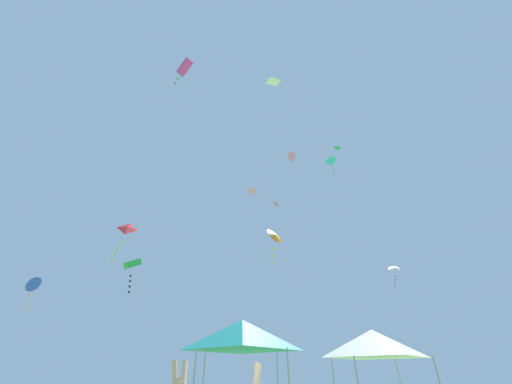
{
  "coord_description": "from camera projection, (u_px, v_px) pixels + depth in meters",
  "views": [
    {
      "loc": [
        -0.5,
        -6.11,
        1.79
      ],
      "look_at": [
        0.58,
        13.49,
        14.25
      ],
      "focal_mm": 20.13,
      "sensor_mm": 36.0,
      "label": 1
    }
  ],
  "objects": [
    {
      "name": "kite_green_delta",
      "position": [
        338.0,
        147.0,
        33.71
      ],
      "size": [
        1.08,
        1.08,
        0.42
      ],
      "color": "green"
    },
    {
      "name": "kite_red_diamond",
      "position": [
        126.0,
        230.0,
        20.95
      ],
      "size": [
        1.35,
        1.41,
        3.14
      ],
      "color": "red"
    },
    {
      "name": "kite_green_box",
      "position": [
        132.0,
        265.0,
        20.48
      ],
      "size": [
        1.11,
        1.23,
        2.57
      ],
      "color": "green"
    },
    {
      "name": "kite_pink_delta",
      "position": [
        291.0,
        157.0,
        37.93
      ],
      "size": [
        1.46,
        1.21,
        2.64
      ],
      "color": "pink"
    },
    {
      "name": "kite_orange_delta",
      "position": [
        275.0,
        236.0,
        18.58
      ],
      "size": [
        1.37,
        1.31,
        2.52
      ],
      "color": "orange"
    },
    {
      "name": "kite_pink_diamond",
      "position": [
        252.0,
        191.0,
        39.91
      ],
      "size": [
        1.59,
        1.25,
        0.64
      ],
      "color": "pink"
    },
    {
      "name": "kite_white_diamond",
      "position": [
        274.0,
        81.0,
        21.93
      ],
      "size": [
        1.21,
        1.1,
        0.44
      ],
      "color": "white"
    },
    {
      "name": "kite_pink_box",
      "position": [
        276.0,
        204.0,
        36.7
      ],
      "size": [
        0.86,
        0.69,
        0.75
      ],
      "color": "pink"
    },
    {
      "name": "kite_white_delta",
      "position": [
        394.0,
        269.0,
        31.87
      ],
      "size": [
        1.49,
        1.34,
        2.55
      ],
      "color": "white"
    },
    {
      "name": "kite_blue_delta",
      "position": [
        33.0,
        285.0,
        18.23
      ],
      "size": [
        0.72,
        1.05,
        2.04
      ],
      "color": "blue"
    },
    {
      "name": "kite_magenta_box",
      "position": [
        184.0,
        68.0,
        19.06
      ],
      "size": [
        1.22,
        1.18,
        2.65
      ],
      "color": "#D6389E"
    },
    {
      "name": "canopy_tent_white",
      "position": [
        374.0,
        343.0,
        11.3
      ],
      "size": [
        3.08,
        3.08,
        3.3
      ],
      "color": "#9E9EA3",
      "rests_on": "ground"
    },
    {
      "name": "canopy_tent_teal",
      "position": [
        242.0,
        335.0,
        11.28
      ],
      "size": [
        3.39,
        3.39,
        3.63
      ],
      "color": "#9E9EA3",
      "rests_on": "ground"
    },
    {
      "name": "kite_cyan_delta",
      "position": [
        331.0,
        161.0,
        29.94
      ],
      "size": [
        1.6,
        1.6,
        2.12
      ],
      "color": "#2DB7CC"
    }
  ]
}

